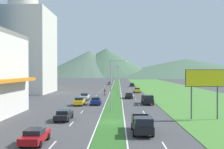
{
  "coord_description": "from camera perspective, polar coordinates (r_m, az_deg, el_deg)",
  "views": [
    {
      "loc": [
        0.91,
        -33.44,
        6.75
      ],
      "look_at": [
        -0.88,
        39.03,
        5.82
      ],
      "focal_mm": 40.74,
      "sensor_mm": 36.0,
      "label": 1
    }
  ],
  "objects": [
    {
      "name": "ground_plane",
      "position": [
        34.13,
        -0.14,
        -10.67
      ],
      "size": [
        600.0,
        600.0,
        0.0
      ],
      "primitive_type": "plane",
      "color": "#424244"
    },
    {
      "name": "grass_median",
      "position": [
        93.69,
        0.85,
        -3.38
      ],
      "size": [
        3.2,
        240.0,
        0.06
      ],
      "primitive_type": "cube",
      "color": "#2D6023",
      "rests_on": "ground_plane"
    },
    {
      "name": "grass_verge_right",
      "position": [
        95.73,
        13.3,
        -3.31
      ],
      "size": [
        24.0,
        240.0,
        0.06
      ],
      "primitive_type": "cube",
      "color": "#477F33",
      "rests_on": "ground_plane"
    },
    {
      "name": "lane_dash_left_1",
      "position": [
        24.61,
        -13.24,
        -15.19
      ],
      "size": [
        0.16,
        2.8,
        0.01
      ],
      "primitive_type": "cube",
      "color": "silver",
      "rests_on": "ground_plane"
    },
    {
      "name": "lane_dash_left_2",
      "position": [
        33.58,
        -9.09,
        -10.86
      ],
      "size": [
        0.16,
        2.8,
        0.01
      ],
      "primitive_type": "cube",
      "color": "silver",
      "rests_on": "ground_plane"
    },
    {
      "name": "lane_dash_left_3",
      "position": [
        42.76,
        -6.75,
        -8.34
      ],
      "size": [
        0.16,
        2.8,
        0.01
      ],
      "primitive_type": "cube",
      "color": "silver",
      "rests_on": "ground_plane"
    },
    {
      "name": "lane_dash_left_4",
      "position": [
        52.04,
        -5.27,
        -6.71
      ],
      "size": [
        0.16,
        2.8,
        0.01
      ],
      "primitive_type": "cube",
      "color": "silver",
      "rests_on": "ground_plane"
    },
    {
      "name": "lane_dash_left_5",
      "position": [
        61.37,
        -4.24,
        -5.58
      ],
      "size": [
        0.16,
        2.8,
        0.01
      ],
      "primitive_type": "cube",
      "color": "silver",
      "rests_on": "ground_plane"
    },
    {
      "name": "lane_dash_left_6",
      "position": [
        70.73,
        -3.48,
        -4.74
      ],
      "size": [
        0.16,
        2.8,
        0.01
      ],
      "primitive_type": "cube",
      "color": "silver",
      "rests_on": "ground_plane"
    },
    {
      "name": "lane_dash_left_7",
      "position": [
        80.11,
        -2.9,
        -4.09
      ],
      "size": [
        0.16,
        2.8,
        0.01
      ],
      "primitive_type": "cube",
      "color": "silver",
      "rests_on": "ground_plane"
    },
    {
      "name": "lane_dash_left_8",
      "position": [
        89.51,
        -2.45,
        -3.59
      ],
      "size": [
        0.16,
        2.8,
        0.01
      ],
      "primitive_type": "cube",
      "color": "silver",
      "rests_on": "ground_plane"
    },
    {
      "name": "lane_dash_left_9",
      "position": [
        98.92,
        -2.08,
        -3.17
      ],
      "size": [
        0.16,
        2.8,
        0.01
      ],
      "primitive_type": "cube",
      "color": "silver",
      "rests_on": "ground_plane"
    },
    {
      "name": "lane_dash_left_10",
      "position": [
        108.34,
        -1.77,
        -2.83
      ],
      "size": [
        0.16,
        2.8,
        0.01
      ],
      "primitive_type": "cube",
      "color": "silver",
      "rests_on": "ground_plane"
    },
    {
      "name": "lane_dash_left_11",
      "position": [
        117.76,
        -1.52,
        -2.55
      ],
      "size": [
        0.16,
        2.8,
        0.01
      ],
      "primitive_type": "cube",
      "color": "silver",
      "rests_on": "ground_plane"
    },
    {
      "name": "lane_dash_left_12",
      "position": [
        127.18,
        -1.3,
        -2.3
      ],
      "size": [
        0.16,
        2.8,
        0.01
      ],
      "primitive_type": "cube",
      "color": "silver",
      "rests_on": "ground_plane"
    },
    {
      "name": "lane_dash_right_1",
      "position": [
        24.23,
        11.75,
        -15.44
      ],
      "size": [
        0.16,
        2.8,
        0.01
      ],
      "primitive_type": "cube",
      "color": "silver",
      "rests_on": "ground_plane"
    },
    {
      "name": "lane_dash_right_2",
      "position": [
        33.31,
        8.78,
        -10.96
      ],
      "size": [
        0.16,
        2.8,
        0.01
      ],
      "primitive_type": "cube",
      "color": "silver",
      "rests_on": "ground_plane"
    },
    {
      "name": "lane_dash_right_3",
      "position": [
        42.54,
        7.13,
        -8.39
      ],
      "size": [
        0.16,
        2.8,
        0.01
      ],
      "primitive_type": "cube",
      "color": "silver",
      "rests_on": "ground_plane"
    },
    {
      "name": "lane_dash_right_4",
      "position": [
        51.86,
        6.08,
        -6.74
      ],
      "size": [
        0.16,
        2.8,
        0.01
      ],
      "primitive_type": "cube",
      "color": "silver",
      "rests_on": "ground_plane"
    },
    {
      "name": "lane_dash_right_5",
      "position": [
        61.22,
        5.36,
        -5.59
      ],
      "size": [
        0.16,
        2.8,
        0.01
      ],
      "primitive_type": "cube",
      "color": "silver",
      "rests_on": "ground_plane"
    },
    {
      "name": "lane_dash_right_6",
      "position": [
        70.6,
        4.83,
        -4.75
      ],
      "size": [
        0.16,
        2.8,
        0.01
      ],
      "primitive_type": "cube",
      "color": "silver",
      "rests_on": "ground_plane"
    },
    {
      "name": "lane_dash_right_7",
      "position": [
        80.0,
        4.42,
        -4.1
      ],
      "size": [
        0.16,
        2.8,
        0.01
      ],
      "primitive_type": "cube",
      "color": "silver",
      "rests_on": "ground_plane"
    },
    {
      "name": "lane_dash_right_8",
      "position": [
        89.41,
        4.1,
        -3.59
      ],
      "size": [
        0.16,
        2.8,
        0.01
      ],
      "primitive_type": "cube",
      "color": "silver",
      "rests_on": "ground_plane"
    },
    {
      "name": "lane_dash_right_9",
      "position": [
        98.83,
        3.84,
        -3.18
      ],
      "size": [
        0.16,
        2.8,
        0.01
      ],
      "primitive_type": "cube",
      "color": "silver",
      "rests_on": "ground_plane"
    },
    {
      "name": "lane_dash_right_10",
      "position": [
        108.25,
        3.63,
        -2.84
      ],
      "size": [
        0.16,
        2.8,
        0.01
      ],
      "primitive_type": "cube",
      "color": "silver",
      "rests_on": "ground_plane"
    },
    {
      "name": "lane_dash_right_11",
      "position": [
        117.68,
        3.45,
        -2.55
      ],
      "size": [
        0.16,
        2.8,
        0.01
      ],
      "primitive_type": "cube",
      "color": "silver",
      "rests_on": "ground_plane"
    },
    {
      "name": "lane_dash_right_12",
      "position": [
        127.11,
        3.3,
        -2.31
      ],
      "size": [
        0.16,
        2.8,
        0.01
      ],
      "primitive_type": "cube",
      "color": "silver",
      "rests_on": "ground_plane"
    },
    {
      "name": "edge_line_median_left",
      "position": [
        93.72,
        -0.22,
        -3.39
      ],
      "size": [
        0.16,
        240.0,
        0.01
      ],
      "primitive_type": "cube",
      "color": "silver",
      "rests_on": "ground_plane"
    },
    {
      "name": "edge_line_median_right",
      "position": [
        93.69,
        1.93,
        -3.39
      ],
      "size": [
        0.16,
        240.0,
        0.01
      ],
      "primitive_type": "cube",
      "color": "silver",
      "rests_on": "ground_plane"
    },
    {
      "name": "domed_building",
      "position": [
        84.61,
        -19.24,
        6.1
      ],
      "size": [
        17.07,
        17.07,
        35.93
      ],
      "color": "beige",
      "rests_on": "ground_plane"
    },
    {
      "name": "midrise_colored",
      "position": [
        110.78,
        -17.27,
        3.31
      ],
      "size": [
        13.95,
        13.95,
        23.56
      ],
      "primitive_type": "cube",
      "color": "yellow",
      "rests_on": "ground_plane"
    },
    {
      "name": "hill_far_left",
      "position": [
        315.17,
        -5.09,
        2.4
      ],
      "size": [
        128.62,
        128.62,
        31.87
      ],
      "primitive_type": "cone",
      "color": "#516B56",
      "rests_on": "ground_plane"
    },
    {
      "name": "hill_far_center",
      "position": [
        317.29,
        -1.31,
        2.71
      ],
      "size": [
        127.91,
        127.91,
        35.4
      ],
      "primitive_type": "cone",
      "color": "#47664C",
      "rests_on": "ground_plane"
    },
    {
      "name": "hill_far_right",
      "position": [
        341.81,
        16.33,
        1.49
      ],
      "size": [
        232.86,
        232.86,
        22.89
      ],
      "primitive_type": "cone",
      "color": "#47664C",
      "rests_on": "ground_plane"
    },
    {
      "name": "street_lamp_near",
      "position": [
        42.06,
        0.16,
        -1.66
      ],
      "size": [
        2.75,
        0.43,
        8.65
      ],
      "color": "#99999E",
      "rests_on": "ground_plane"
    },
    {
      "name": "street_lamp_mid",
      "position": [
        69.69,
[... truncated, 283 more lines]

